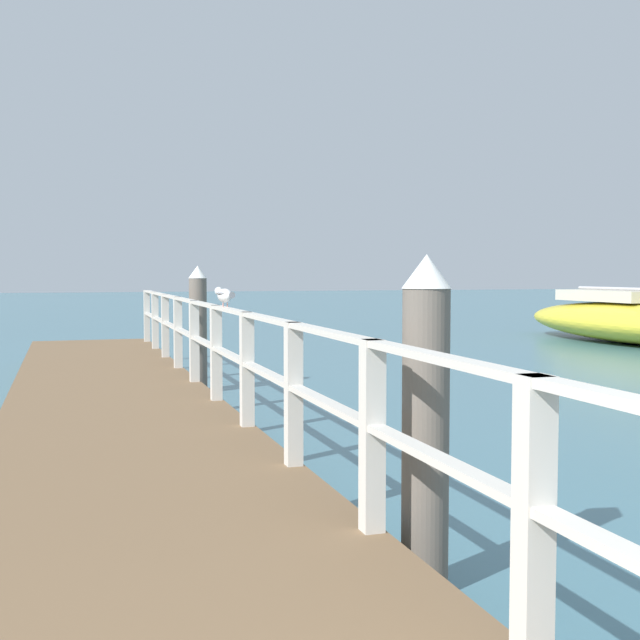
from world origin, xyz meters
TOP-DOWN VIEW (x-y plane):
  - pier_deck at (0.00, 9.08)m, footprint 2.40×18.16m
  - pier_railing at (1.12, 9.08)m, footprint 0.12×16.68m
  - dock_piling_near at (1.50, 4.23)m, footprint 0.29×0.29m
  - dock_piling_far at (1.50, 12.84)m, footprint 0.29×0.29m
  - seagull_foreground at (1.12, 8.54)m, footprint 0.22×0.48m

SIDE VIEW (x-z plane):
  - pier_deck at x=0.00m, z-range 0.00..0.43m
  - dock_piling_near at x=1.50m, z-range 0.01..2.01m
  - dock_piling_far at x=1.50m, z-range 0.01..2.01m
  - pier_railing at x=1.12m, z-range 0.56..1.65m
  - seagull_foreground at x=1.12m, z-range 1.55..1.76m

